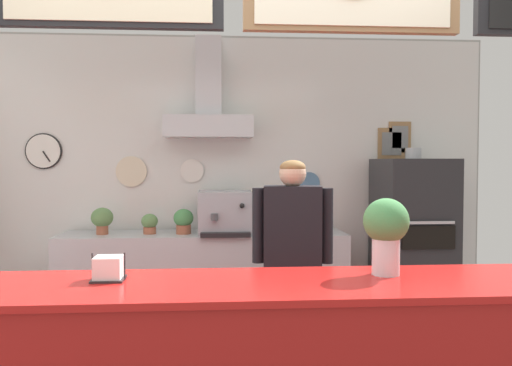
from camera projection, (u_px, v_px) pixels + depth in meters
name	position (u px, v px, depth m)	size (l,w,h in m)	color
back_wall_assembly	(225.00, 171.00, 4.99)	(5.10, 2.80, 2.78)	#9E9E99
back_prep_counter	(204.00, 284.00, 4.78)	(2.59, 0.56, 0.92)	#B7BABF
pizza_oven	(412.00, 245.00, 4.80)	(0.62, 0.75, 1.69)	#232326
shop_worker	(292.00, 268.00, 3.51)	(0.54, 0.26, 1.58)	#232328
espresso_machine	(225.00, 213.00, 4.74)	(0.48, 0.51, 0.38)	#A3A5AD
potted_sage	(150.00, 223.00, 4.70)	(0.15, 0.15, 0.18)	#9E563D
potted_oregano	(300.00, 222.00, 4.82)	(0.14, 0.14, 0.17)	beige
potted_thyme	(102.00, 219.00, 4.67)	(0.20, 0.20, 0.24)	#9E563D
potted_rosemary	(184.00, 220.00, 4.71)	(0.18, 0.18, 0.22)	#9E563D
napkin_holder	(109.00, 269.00, 2.31)	(0.15, 0.14, 0.12)	#262628
basil_vase	(386.00, 232.00, 2.41)	(0.21, 0.21, 0.36)	silver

